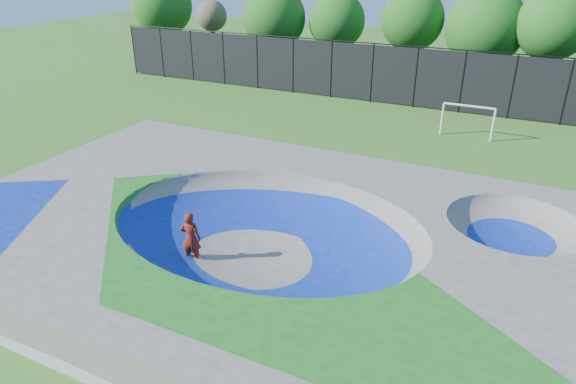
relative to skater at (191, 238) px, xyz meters
name	(u,v)px	position (x,y,z in m)	size (l,w,h in m)	color
ground	(267,257)	(2.12, 1.36, -0.94)	(120.00, 120.00, 0.00)	#2F641B
skate_deck	(266,239)	(2.12, 1.36, -0.19)	(22.00, 14.00, 1.50)	gray
skater	(191,238)	(0.00, 0.00, 0.00)	(0.69, 0.45, 1.88)	red
skateboard	(193,261)	(0.00, 0.00, -0.92)	(0.78, 0.22, 0.05)	black
soccer_goal	(468,115)	(6.30, 17.38, 0.37)	(2.88, 0.12, 1.90)	white
fence	(416,76)	(2.12, 22.36, 1.16)	(48.09, 0.09, 4.04)	black
treeline	(465,24)	(4.08, 27.33, 4.03)	(53.01, 6.95, 8.24)	#463523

